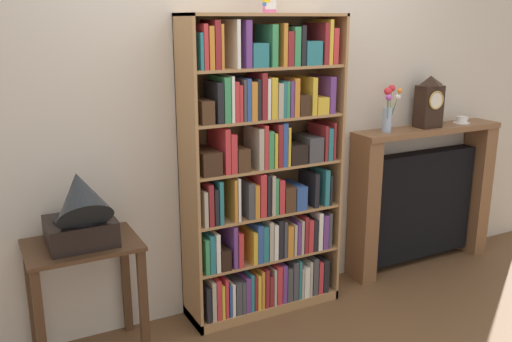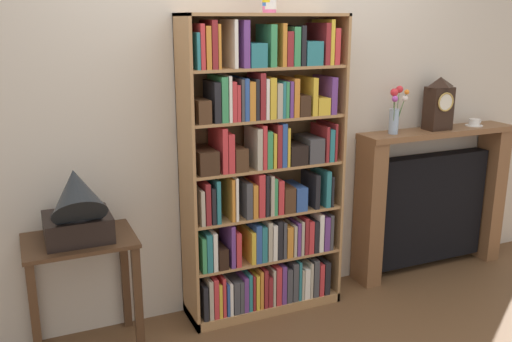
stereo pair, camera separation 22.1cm
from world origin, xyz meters
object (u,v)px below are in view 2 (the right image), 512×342
side_table_left (82,268)px  gramophone (77,207)px  fireplace_mantel (430,201)px  mantel_clock (439,103)px  flower_vase (396,111)px  teacup_with_saucer (474,123)px  bookshelf (263,181)px

side_table_left → gramophone: 0.38m
fireplace_mantel → mantel_clock: 0.73m
fireplace_mantel → flower_vase: bearing=-176.0°
teacup_with_saucer → gramophone: bearing=-177.1°
side_table_left → teacup_with_saucer: 2.90m
gramophone → mantel_clock: bearing=3.3°
teacup_with_saucer → flower_vase: bearing=-179.5°
side_table_left → mantel_clock: bearing=2.1°
bookshelf → mantel_clock: 1.43m
side_table_left → mantel_clock: mantel_clock is taller
fireplace_mantel → side_table_left: bearing=-177.4°
gramophone → flower_vase: 2.15m
fireplace_mantel → flower_vase: size_ratio=3.89×
fireplace_mantel → gramophone: bearing=-176.2°
flower_vase → teacup_with_saucer: bearing=0.5°
bookshelf → side_table_left: (-1.12, -0.05, -0.35)m
bookshelf → mantel_clock: bookshelf is taller
fireplace_mantel → flower_vase: 0.80m
bookshelf → flower_vase: bearing=2.2°
side_table_left → gramophone: gramophone is taller
side_table_left → mantel_clock: (2.49, 0.09, 0.75)m
gramophone → fireplace_mantel: size_ratio=0.39×
flower_vase → bookshelf: bearing=-177.8°
bookshelf → flower_vase: size_ratio=5.85×
mantel_clock → fireplace_mantel: bearing=51.5°
mantel_clock → teacup_with_saucer: size_ratio=2.86×
side_table_left → gramophone: bearing=-90.0°
mantel_clock → teacup_with_saucer: (0.35, 0.00, -0.16)m
teacup_with_saucer → side_table_left: bearing=-178.1°
side_table_left → fireplace_mantel: 2.51m
side_table_left → flower_vase: size_ratio=2.15×
mantel_clock → gramophone: bearing=-176.7°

